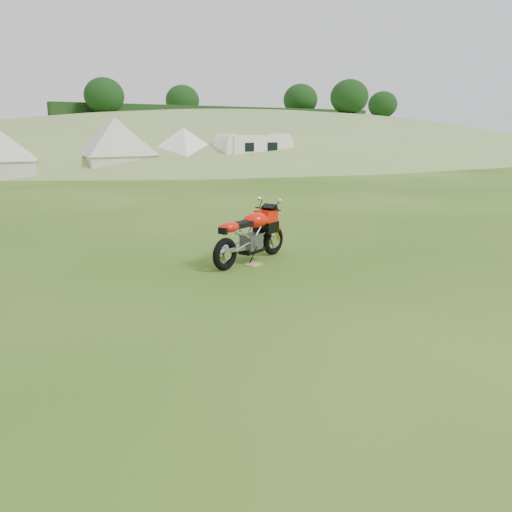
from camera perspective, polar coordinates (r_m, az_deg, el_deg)
ground at (r=6.39m, az=4.89°, el=-5.57°), size 120.00×120.00×0.00m
hillside at (r=52.65m, az=-2.29°, el=11.99°), size 80.00×64.00×8.00m
hedgerow at (r=52.65m, az=-2.29°, el=11.99°), size 36.00×1.20×8.60m
sport_motorcycle at (r=8.27m, az=-0.64°, el=2.81°), size 1.77×0.94×1.03m
plywood_board at (r=8.19m, az=-0.25°, el=-0.96°), size 0.29×0.26×0.02m
tent_left at (r=25.42m, az=-27.01°, el=10.52°), size 3.15×3.15×2.28m
tent_mid at (r=25.67m, az=-15.64°, el=11.98°), size 3.38×3.38×2.67m
tent_right at (r=26.25m, az=-8.20°, el=12.07°), size 3.58×3.58×2.37m
caravan at (r=26.43m, az=-0.26°, el=11.69°), size 4.08×1.97×1.88m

